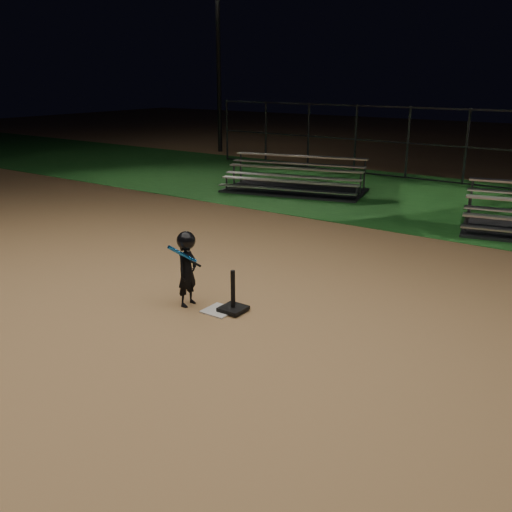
% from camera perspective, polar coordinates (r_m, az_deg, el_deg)
% --- Properties ---
extents(ground, '(80.00, 80.00, 0.00)m').
position_cam_1_polar(ground, '(8.95, -3.71, -5.57)').
color(ground, '#A97D4D').
rests_on(ground, ground).
extents(grass_strip, '(60.00, 8.00, 0.01)m').
position_cam_1_polar(grass_strip, '(17.53, 17.32, 5.39)').
color(grass_strip, '#184C19').
rests_on(grass_strip, ground).
extents(home_plate, '(0.45, 0.45, 0.02)m').
position_cam_1_polar(home_plate, '(8.95, -3.72, -5.50)').
color(home_plate, beige).
rests_on(home_plate, ground).
extents(batting_tee, '(0.38, 0.38, 0.66)m').
position_cam_1_polar(batting_tee, '(8.87, -2.32, -4.82)').
color(batting_tee, black).
rests_on(batting_tee, home_plate).
extents(child_batter, '(0.41, 0.60, 1.23)m').
position_cam_1_polar(child_batter, '(9.01, -6.96, -1.07)').
color(child_batter, black).
rests_on(child_batter, ground).
extents(bleacher_left, '(4.72, 3.11, 1.06)m').
position_cam_1_polar(bleacher_left, '(17.98, 3.86, 7.16)').
color(bleacher_left, '#B1B1B6').
rests_on(bleacher_left, ground).
extents(backstop_fence, '(20.08, 0.08, 2.50)m').
position_cam_1_polar(backstop_fence, '(20.18, 20.42, 10.23)').
color(backstop_fence, '#38383D').
rests_on(backstop_fence, ground).
extents(light_pole_left, '(0.90, 0.53, 8.30)m').
position_cam_1_polar(light_pole_left, '(27.41, -3.91, 20.77)').
color(light_pole_left, '#2D2D30').
rests_on(light_pole_left, ground).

